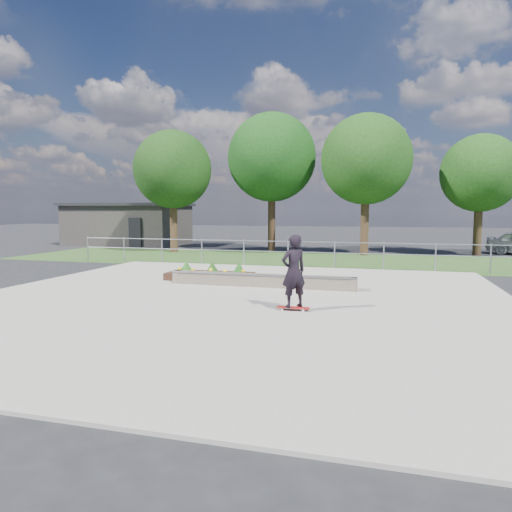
{
  "coord_description": "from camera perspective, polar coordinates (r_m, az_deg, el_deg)",
  "views": [
    {
      "loc": [
        3.83,
        -11.83,
        2.48
      ],
      "look_at": [
        0.2,
        1.5,
        1.1
      ],
      "focal_mm": 32.0,
      "sensor_mm": 36.0,
      "label": 1
    }
  ],
  "objects": [
    {
      "name": "building",
      "position": [
        34.76,
        -15.66,
        3.9
      ],
      "size": [
        8.4,
        5.4,
        3.0
      ],
      "color": "#2B2826",
      "rests_on": "ground"
    },
    {
      "name": "tree_mid_right",
      "position": [
        25.99,
        13.6,
        11.63
      ],
      "size": [
        4.9,
        4.9,
        7.7
      ],
      "color": "#321F14",
      "rests_on": "ground"
    },
    {
      "name": "concrete_slab",
      "position": [
        12.68,
        -2.67,
        -5.45
      ],
      "size": [
        15.0,
        15.0,
        0.06
      ],
      "primitive_type": "cube",
      "color": "gray",
      "rests_on": "ground"
    },
    {
      "name": "ground",
      "position": [
        12.68,
        -2.67,
        -5.58
      ],
      "size": [
        120.0,
        120.0,
        0.0
      ],
      "primitive_type": "plane",
      "color": "black",
      "rests_on": "ground"
    },
    {
      "name": "tree_far_right",
      "position": [
        27.89,
        26.24,
        9.24
      ],
      "size": [
        4.2,
        4.2,
        6.6
      ],
      "color": "#301F13",
      "rests_on": "ground"
    },
    {
      "name": "tree_far_left",
      "position": [
        27.61,
        -10.38,
        10.55
      ],
      "size": [
        4.55,
        4.55,
        7.15
      ],
      "color": "#352215",
      "rests_on": "ground"
    },
    {
      "name": "fence",
      "position": [
        19.78,
        4.01,
        0.73
      ],
      "size": [
        20.06,
        0.06,
        1.2
      ],
      "color": "#97999F",
      "rests_on": "ground"
    },
    {
      "name": "skateboarder",
      "position": [
        11.04,
        4.72,
        -1.93
      ],
      "size": [
        0.8,
        0.74,
        1.85
      ],
      "color": "silver",
      "rests_on": "concrete_slab"
    },
    {
      "name": "planter_bed",
      "position": [
        16.13,
        -5.73,
        -2.29
      ],
      "size": [
        3.0,
        1.2,
        0.61
      ],
      "color": "black",
      "rests_on": "concrete_slab"
    },
    {
      "name": "tree_mid_left",
      "position": [
        27.74,
        1.99,
        12.18
      ],
      "size": [
        5.25,
        5.25,
        8.25
      ],
      "color": "black",
      "rests_on": "ground"
    },
    {
      "name": "grass_verge",
      "position": [
        23.28,
        5.68,
        -0.41
      ],
      "size": [
        30.0,
        8.0,
        0.02
      ],
      "primitive_type": "cube",
      "color": "#27441B",
      "rests_on": "ground"
    },
    {
      "name": "grind_ledge",
      "position": [
        14.56,
        0.65,
        -3.05
      ],
      "size": [
        6.0,
        0.44,
        0.43
      ],
      "color": "brown",
      "rests_on": "concrete_slab"
    }
  ]
}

